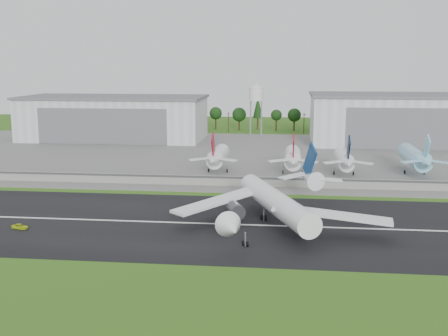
# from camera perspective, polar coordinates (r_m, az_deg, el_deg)

# --- Properties ---
(ground) EXTENTS (600.00, 600.00, 0.00)m
(ground) POSITION_cam_1_polar(r_m,az_deg,el_deg) (134.08, 0.82, -6.99)
(ground) COLOR #225815
(ground) RESTS_ON ground
(runway) EXTENTS (320.00, 60.00, 0.10)m
(runway) POSITION_cam_1_polar(r_m,az_deg,el_deg) (143.58, 1.22, -5.77)
(runway) COLOR black
(runway) RESTS_ON ground
(runway_centerline) EXTENTS (220.00, 1.00, 0.02)m
(runway_centerline) POSITION_cam_1_polar(r_m,az_deg,el_deg) (143.56, 1.22, -5.75)
(runway_centerline) COLOR white
(runway_centerline) RESTS_ON runway
(apron) EXTENTS (320.00, 150.00, 0.10)m
(apron) POSITION_cam_1_polar(r_m,az_deg,el_deg) (250.78, 3.53, 1.31)
(apron) COLOR slate
(apron) RESTS_ON ground
(blast_fence) EXTENTS (240.00, 0.61, 3.50)m
(blast_fence) POSITION_cam_1_polar(r_m,az_deg,el_deg) (186.66, 2.49, -1.37)
(blast_fence) COLOR gray
(blast_fence) RESTS_ON ground
(hangar_west) EXTENTS (97.00, 44.00, 23.20)m
(hangar_west) POSITION_cam_1_polar(r_m,az_deg,el_deg) (307.75, -11.09, 5.04)
(hangar_west) COLOR silver
(hangar_west) RESTS_ON ground
(hangar_east) EXTENTS (102.00, 47.00, 25.20)m
(hangar_east) POSITION_cam_1_polar(r_m,az_deg,el_deg) (300.00, 18.54, 4.74)
(hangar_east) COLOR silver
(hangar_east) RESTS_ON ground
(water_tower) EXTENTS (8.40, 8.40, 29.40)m
(water_tower) POSITION_cam_1_polar(r_m,az_deg,el_deg) (313.06, 3.29, 7.69)
(water_tower) COLOR #99999E
(water_tower) RESTS_ON ground
(utility_poles) EXTENTS (230.00, 3.00, 12.00)m
(utility_poles) POSITION_cam_1_polar(r_m,az_deg,el_deg) (329.91, 4.26, 3.54)
(utility_poles) COLOR black
(utility_poles) RESTS_ON ground
(treeline) EXTENTS (320.00, 16.00, 22.00)m
(treeline) POSITION_cam_1_polar(r_m,az_deg,el_deg) (344.79, 4.36, 3.85)
(treeline) COLOR black
(treeline) RESTS_ON ground
(main_airliner) EXTENTS (53.61, 57.38, 18.17)m
(main_airliner) POSITION_cam_1_polar(r_m,az_deg,el_deg) (141.37, 5.21, -4.04)
(main_airliner) COLOR white
(main_airliner) RESTS_ON runway
(ground_vehicle) EXTENTS (4.78, 3.28, 1.21)m
(ground_vehicle) POSITION_cam_1_polar(r_m,az_deg,el_deg) (148.53, -20.01, -5.61)
(ground_vehicle) COLOR #B2D018
(ground_vehicle) RESTS_ON runway
(parked_jet_red_a) EXTENTS (7.36, 31.29, 16.80)m
(parked_jet_red_a) POSITION_cam_1_polar(r_m,az_deg,el_deg) (208.19, -0.68, 1.15)
(parked_jet_red_a) COLOR white
(parked_jet_red_a) RESTS_ON ground
(parked_jet_red_b) EXTENTS (7.36, 31.29, 16.83)m
(parked_jet_red_b) POSITION_cam_1_polar(r_m,az_deg,el_deg) (206.62, 7.00, 1.01)
(parked_jet_red_b) COLOR white
(parked_jet_red_b) RESTS_ON ground
(parked_jet_navy) EXTENTS (7.36, 31.29, 16.62)m
(parked_jet_navy) POSITION_cam_1_polar(r_m,az_deg,el_deg) (207.66, 12.15, 0.84)
(parked_jet_navy) COLOR white
(parked_jet_navy) RESTS_ON ground
(parked_jet_skyblue) EXTENTS (7.36, 37.29, 17.01)m
(parked_jet_skyblue) POSITION_cam_1_polar(r_m,az_deg,el_deg) (216.72, 18.94, 0.99)
(parked_jet_skyblue) COLOR #8BD3F1
(parked_jet_skyblue) RESTS_ON ground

